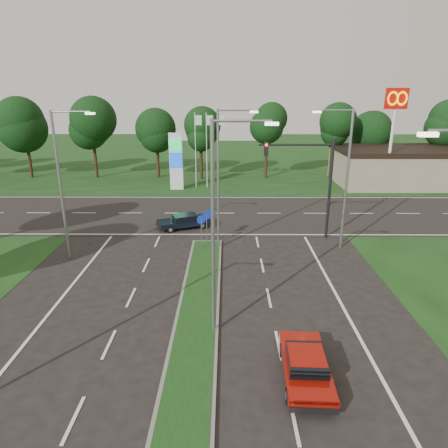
{
  "coord_description": "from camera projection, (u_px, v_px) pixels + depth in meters",
  "views": [
    {
      "loc": [
        1.35,
        -9.05,
        9.85
      ],
      "look_at": [
        1.19,
        14.32,
        2.2
      ],
      "focal_mm": 32.0,
      "sensor_mm": 36.0,
      "label": 1
    }
  ],
  "objects": [
    {
      "name": "gas_pylon",
      "position": [
        178.0,
        160.0,
        42.11
      ],
      "size": [
        5.8,
        1.26,
        8.0
      ],
      "color": "silver",
      "rests_on": "ground"
    },
    {
      "name": "ground",
      "position": [
        180.0,
        447.0,
        11.68
      ],
      "size": [
        160.0,
        160.0,
        0.0
      ],
      "primitive_type": "plane",
      "color": "black",
      "rests_on": "ground"
    },
    {
      "name": "streetlight_median_near",
      "position": [
        218.0,
        220.0,
        15.79
      ],
      "size": [
        2.53,
        0.22,
        9.0
      ],
      "color": "gray",
      "rests_on": "ground"
    },
    {
      "name": "streetlight_right_far",
      "position": [
        344.0,
        173.0,
        25.25
      ],
      "size": [
        2.53,
        0.22,
        9.0
      ],
      "rotation": [
        0.0,
        0.0,
        3.14
      ],
      "color": "gray",
      "rests_on": "ground"
    },
    {
      "name": "navy_sedan",
      "position": [
        184.0,
        221.0,
        30.52
      ],
      "size": [
        4.21,
        2.9,
        1.07
      ],
      "rotation": [
        0.0,
        0.0,
        1.94
      ],
      "color": "black",
      "rests_on": "ground"
    },
    {
      "name": "streetlight_left_far",
      "position": [
        63.0,
        179.0,
        23.46
      ],
      "size": [
        2.53,
        0.22,
        9.0
      ],
      "color": "gray",
      "rests_on": "ground"
    },
    {
      "name": "red_sedan",
      "position": [
        306.0,
        365.0,
        14.32
      ],
      "size": [
        1.78,
        3.97,
        1.07
      ],
      "rotation": [
        0.0,
        0.0,
        -0.05
      ],
      "color": "maroon",
      "rests_on": "ground"
    },
    {
      "name": "verge_far",
      "position": [
        218.0,
        158.0,
        63.95
      ],
      "size": [
        160.0,
        50.0,
        0.02
      ],
      "primitive_type": "cube",
      "color": "#143311",
      "rests_on": "ground"
    },
    {
      "name": "median_signs",
      "position": [
        206.0,
        221.0,
        26.73
      ],
      "size": [
        1.16,
        1.76,
        2.38
      ],
      "color": "gray",
      "rests_on": "ground"
    },
    {
      "name": "treeline_far",
      "position": [
        216.0,
        120.0,
        47.5
      ],
      "size": [
        6.0,
        6.0,
        9.9
      ],
      "color": "black",
      "rests_on": "ground"
    },
    {
      "name": "cross_road",
      "position": [
        211.0,
        213.0,
        34.49
      ],
      "size": [
        160.0,
        12.0,
        0.02
      ],
      "primitive_type": "cube",
      "color": "black",
      "rests_on": "ground"
    },
    {
      "name": "median_kerb",
      "position": [
        192.0,
        359.0,
        15.46
      ],
      "size": [
        2.0,
        26.0,
        0.12
      ],
      "primitive_type": "cube",
      "color": "slate",
      "rests_on": "ground"
    },
    {
      "name": "streetlight_median_far",
      "position": [
        221.0,
        173.0,
        25.3
      ],
      "size": [
        2.53,
        0.22,
        9.0
      ],
      "color": "gray",
      "rests_on": "ground"
    },
    {
      "name": "mcdonalds_sign",
      "position": [
        395.0,
        113.0,
        39.46
      ],
      "size": [
        2.2,
        0.47,
        10.4
      ],
      "color": "silver",
      "rests_on": "ground"
    },
    {
      "name": "commercial_building",
      "position": [
        409.0,
        167.0,
        45.13
      ],
      "size": [
        16.0,
        9.0,
        4.0
      ],
      "primitive_type": "cube",
      "color": "gray",
      "rests_on": "ground"
    },
    {
      "name": "traffic_signal",
      "position": [
        312.0,
        173.0,
        27.29
      ],
      "size": [
        5.1,
        0.42,
        7.0
      ],
      "color": "black",
      "rests_on": "ground"
    }
  ]
}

